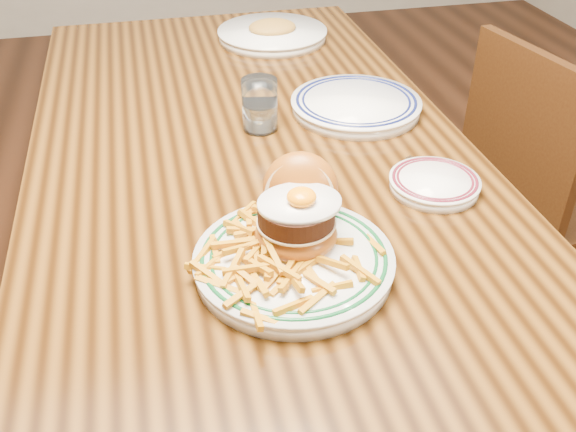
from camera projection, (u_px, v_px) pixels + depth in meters
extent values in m
plane|color=black|center=(259.00, 391.00, 1.70)|extent=(6.00, 6.00, 0.00)
cube|color=black|center=(250.00, 152.00, 1.29)|extent=(0.85, 1.60, 0.05)
cylinder|color=black|center=(98.00, 156.00, 2.02)|extent=(0.07, 0.07, 0.70)
cylinder|color=black|center=(321.00, 132.00, 2.16)|extent=(0.07, 0.07, 0.70)
cube|color=#371F0B|center=(556.00, 198.00, 1.74)|extent=(0.45, 0.45, 0.04)
cube|color=#371F0B|center=(521.00, 135.00, 1.55)|extent=(0.09, 0.39, 0.42)
cylinder|color=#371F0B|center=(544.00, 215.00, 2.04)|extent=(0.04, 0.04, 0.38)
cylinder|color=#371F0B|center=(456.00, 240.00, 1.93)|extent=(0.04, 0.04, 0.38)
cylinder|color=#371F0B|center=(531.00, 311.00, 1.68)|extent=(0.04, 0.04, 0.38)
cylinder|color=white|center=(294.00, 265.00, 0.94)|extent=(0.29, 0.29, 0.02)
cylinder|color=white|center=(294.00, 257.00, 0.93)|extent=(0.29, 0.29, 0.01)
torus|color=#0D4A21|center=(294.00, 256.00, 0.93)|extent=(0.27, 0.27, 0.01)
torus|color=#0D4A21|center=(294.00, 256.00, 0.93)|extent=(0.24, 0.24, 0.01)
ellipsoid|color=#954913|center=(296.00, 233.00, 0.95)|extent=(0.12, 0.12, 0.06)
cylinder|color=#D9B887|center=(296.00, 222.00, 0.94)|extent=(0.12, 0.12, 0.00)
cylinder|color=black|center=(296.00, 213.00, 0.93)|extent=(0.11, 0.11, 0.03)
ellipsoid|color=white|center=(299.00, 203.00, 0.92)|extent=(0.12, 0.10, 0.01)
ellipsoid|color=orange|center=(302.00, 197.00, 0.91)|extent=(0.04, 0.04, 0.02)
ellipsoid|color=#954913|center=(300.00, 189.00, 0.99)|extent=(0.14, 0.13, 0.13)
cylinder|color=#D9B887|center=(299.00, 196.00, 0.97)|extent=(0.11, 0.07, 0.10)
cylinder|color=white|center=(434.00, 185.00, 1.12)|extent=(0.15, 0.15, 0.02)
cylinder|color=white|center=(435.00, 180.00, 1.11)|extent=(0.16, 0.16, 0.01)
torus|color=#571321|center=(435.00, 179.00, 1.11)|extent=(0.15, 0.15, 0.01)
torus|color=#571321|center=(435.00, 179.00, 1.11)|extent=(0.13, 0.13, 0.01)
cube|color=silver|center=(442.00, 176.00, 1.12)|extent=(0.05, 0.10, 0.00)
cylinder|color=white|center=(356.00, 107.00, 1.37)|extent=(0.27, 0.27, 0.02)
cylinder|color=white|center=(356.00, 101.00, 1.36)|extent=(0.28, 0.28, 0.01)
torus|color=#0E1546|center=(356.00, 100.00, 1.36)|extent=(0.26, 0.26, 0.01)
torus|color=#0E1546|center=(356.00, 100.00, 1.36)|extent=(0.23, 0.23, 0.01)
cylinder|color=white|center=(260.00, 105.00, 1.28)|extent=(0.07, 0.07, 0.11)
cylinder|color=silver|center=(260.00, 116.00, 1.30)|extent=(0.06, 0.06, 0.05)
cylinder|color=white|center=(272.00, 36.00, 1.74)|extent=(0.29, 0.29, 0.02)
cylinder|color=white|center=(272.00, 31.00, 1.73)|extent=(0.29, 0.29, 0.01)
ellipsoid|color=#A88530|center=(272.00, 27.00, 1.72)|extent=(0.13, 0.11, 0.04)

